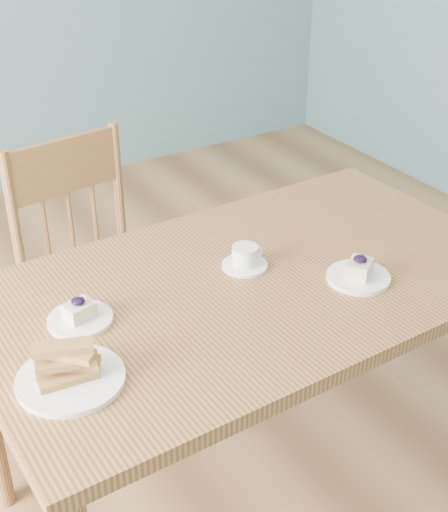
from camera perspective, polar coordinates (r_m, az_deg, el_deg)
The scene contains 7 objects.
room at distance 1.54m, azimuth -9.99°, elevation 13.81°, with size 5.01×5.01×2.71m.
dining_table at distance 1.92m, azimuth 2.12°, elevation -3.83°, with size 1.47×0.87×0.77m.
dining_chair at distance 2.46m, azimuth -10.16°, elevation -1.72°, with size 0.49×0.48×0.96m.
cheesecake_plate_near at distance 1.90m, azimuth 10.72°, elevation -1.39°, with size 0.17×0.17×0.07m.
cheesecake_plate_far at distance 1.75m, azimuth -11.46°, elevation -4.70°, with size 0.16×0.16×0.07m.
coffee_cup at distance 1.92m, azimuth 1.71°, elevation -0.17°, with size 0.12×0.12×0.06m.
biscotti_plate at distance 1.57m, azimuth -12.26°, elevation -8.96°, with size 0.23×0.23×0.09m.
Camera 1 is at (-0.53, -1.38, 1.78)m, focal length 50.00 mm.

